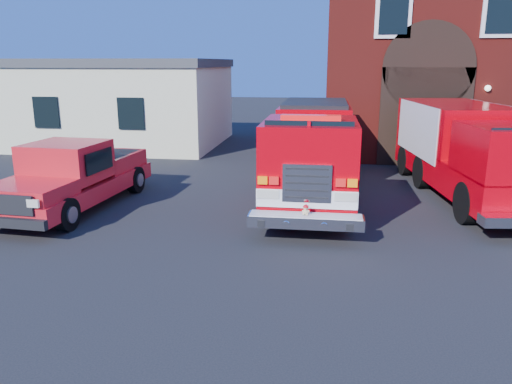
# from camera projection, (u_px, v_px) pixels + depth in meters

# --- Properties ---
(ground) EXTENTS (100.00, 100.00, 0.00)m
(ground) POSITION_uv_depth(u_px,v_px,m) (262.00, 229.00, 12.93)
(ground) COLOR black
(ground) RESTS_ON ground
(parking_stripe_mid) EXTENTS (0.12, 3.00, 0.01)m
(parking_stripe_mid) POSITION_uv_depth(u_px,v_px,m) (480.00, 198.00, 15.89)
(parking_stripe_mid) COLOR yellow
(parking_stripe_mid) RESTS_ON ground
(parking_stripe_far) EXTENTS (0.12, 3.00, 0.01)m
(parking_stripe_far) POSITION_uv_depth(u_px,v_px,m) (457.00, 177.00, 18.76)
(parking_stripe_far) COLOR yellow
(parking_stripe_far) RESTS_ON ground
(fire_station) EXTENTS (15.20, 10.20, 8.45)m
(fire_station) POSITION_uv_depth(u_px,v_px,m) (484.00, 61.00, 24.05)
(fire_station) COLOR maroon
(fire_station) RESTS_ON ground
(side_building) EXTENTS (10.20, 8.20, 4.35)m
(side_building) POSITION_uv_depth(u_px,v_px,m) (123.00, 101.00, 26.04)
(side_building) COLOR beige
(side_building) RESTS_ON ground
(fire_engine) EXTENTS (2.72, 9.30, 2.87)m
(fire_engine) POSITION_uv_depth(u_px,v_px,m) (313.00, 149.00, 15.99)
(fire_engine) COLOR black
(fire_engine) RESTS_ON ground
(pickup_truck) EXTENTS (2.63, 6.22, 1.99)m
(pickup_truck) POSITION_uv_depth(u_px,v_px,m) (74.00, 176.00, 14.62)
(pickup_truck) COLOR black
(pickup_truck) RESTS_ON ground
(secondary_truck) EXTENTS (3.71, 8.99, 2.83)m
(secondary_truck) POSITION_uv_depth(u_px,v_px,m) (470.00, 148.00, 15.83)
(secondary_truck) COLOR black
(secondary_truck) RESTS_ON ground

